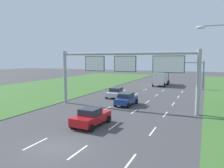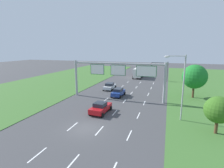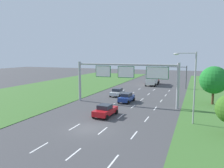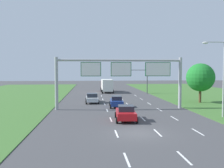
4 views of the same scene
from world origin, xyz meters
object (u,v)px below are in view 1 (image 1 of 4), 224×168
box_truck (161,78)px  sign_gantry (126,68)px  car_lead_silver (126,99)px  traffic_light_mast (193,70)px  car_near_red (116,92)px  car_mid_lane (91,117)px

box_truck → sign_gantry: 25.42m
car_lead_silver → traffic_light_mast: size_ratio=0.74×
sign_gantry → traffic_light_mast: size_ratio=3.08×
box_truck → sign_gantry: sign_gantry is taller
car_near_red → car_mid_lane: bearing=-78.0°
car_lead_silver → traffic_light_mast: (6.94, 19.50, 3.06)m
traffic_light_mast → car_lead_silver: bearing=-109.6°
car_mid_lane → traffic_light_mast: (6.94, 28.94, 3.08)m
car_mid_lane → car_lead_silver: bearing=93.4°
car_lead_silver → sign_gantry: size_ratio=0.24×
car_lead_silver → box_truck: bearing=92.5°
car_near_red → car_mid_lane: size_ratio=1.03×
car_lead_silver → car_mid_lane: car_mid_lane is taller
car_mid_lane → box_truck: bearing=93.2°
car_mid_lane → sign_gantry: bearing=89.3°
car_mid_lane → traffic_light_mast: 29.92m
car_mid_lane → sign_gantry: size_ratio=0.25×
car_mid_lane → traffic_light_mast: bearing=79.9°
car_near_red → car_lead_silver: 6.04m
car_near_red → box_truck: (3.53, 18.46, 0.90)m
car_lead_silver → car_mid_lane: 9.45m
box_truck → traffic_light_mast: traffic_light_mast is taller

